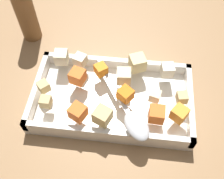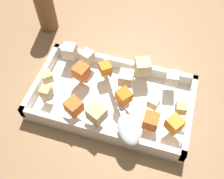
% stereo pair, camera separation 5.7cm
% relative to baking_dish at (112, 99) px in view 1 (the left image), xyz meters
% --- Properties ---
extents(ground_plane, '(4.00, 4.00, 0.00)m').
position_rel_baking_dish_xyz_m(ground_plane, '(0.02, -0.01, -0.01)').
color(ground_plane, '#936D47').
extents(baking_dish, '(0.36, 0.20, 0.04)m').
position_rel_baking_dish_xyz_m(baking_dish, '(0.00, 0.00, 0.00)').
color(baking_dish, white).
rests_on(baking_dish, ground_plane).
extents(carrot_chunk_heap_top, '(0.04, 0.04, 0.03)m').
position_rel_baking_dish_xyz_m(carrot_chunk_heap_top, '(0.06, 0.07, 0.05)').
color(carrot_chunk_heap_top, orange).
rests_on(carrot_chunk_heap_top, baking_dish).
extents(carrot_chunk_near_left, '(0.04, 0.04, 0.03)m').
position_rel_baking_dish_xyz_m(carrot_chunk_near_left, '(-0.03, 0.01, 0.04)').
color(carrot_chunk_near_left, orange).
rests_on(carrot_chunk_near_left, baking_dish).
extents(carrot_chunk_near_right, '(0.04, 0.04, 0.03)m').
position_rel_baking_dish_xyz_m(carrot_chunk_near_right, '(0.03, -0.05, 0.04)').
color(carrot_chunk_near_right, orange).
rests_on(carrot_chunk_near_right, baking_dish).
extents(carrot_chunk_near_spoon, '(0.03, 0.03, 0.03)m').
position_rel_baking_dish_xyz_m(carrot_chunk_near_spoon, '(-0.10, 0.05, 0.05)').
color(carrot_chunk_near_spoon, orange).
rests_on(carrot_chunk_near_spoon, baking_dish).
extents(carrot_chunk_corner_nw, '(0.04, 0.04, 0.03)m').
position_rel_baking_dish_xyz_m(carrot_chunk_corner_nw, '(-0.14, 0.05, 0.04)').
color(carrot_chunk_corner_nw, orange).
rests_on(carrot_chunk_corner_nw, baking_dish).
extents(carrot_chunk_far_right, '(0.04, 0.04, 0.03)m').
position_rel_baking_dish_xyz_m(carrot_chunk_far_right, '(0.08, -0.02, 0.05)').
color(carrot_chunk_far_right, orange).
rests_on(carrot_chunk_far_right, baking_dish).
extents(potato_chunk_corner_ne, '(0.03, 0.03, 0.03)m').
position_rel_baking_dish_xyz_m(potato_chunk_corner_ne, '(0.13, -0.08, 0.05)').
color(potato_chunk_corner_ne, beige).
rests_on(potato_chunk_corner_ne, baking_dish).
extents(potato_chunk_front_center, '(0.02, 0.02, 0.02)m').
position_rel_baking_dish_xyz_m(potato_chunk_front_center, '(0.14, 0.05, 0.04)').
color(potato_chunk_front_center, tan).
rests_on(potato_chunk_front_center, baking_dish).
extents(potato_chunk_mid_right, '(0.03, 0.03, 0.02)m').
position_rel_baking_dish_xyz_m(potato_chunk_mid_right, '(-0.09, 0.01, 0.04)').
color(potato_chunk_mid_right, beige).
rests_on(potato_chunk_mid_right, baking_dish).
extents(potato_chunk_center, '(0.03, 0.03, 0.02)m').
position_rel_baking_dish_xyz_m(potato_chunk_center, '(-0.15, 0.00, 0.04)').
color(potato_chunk_center, tan).
rests_on(potato_chunk_center, baking_dish).
extents(potato_chunk_far_left, '(0.03, 0.03, 0.03)m').
position_rel_baking_dish_xyz_m(potato_chunk_far_left, '(-0.02, -0.03, 0.05)').
color(potato_chunk_far_left, beige).
rests_on(potato_chunk_far_left, baking_dish).
extents(potato_chunk_corner_sw, '(0.03, 0.03, 0.03)m').
position_rel_baking_dish_xyz_m(potato_chunk_corner_sw, '(0.08, -0.07, 0.04)').
color(potato_chunk_corner_sw, beige).
rests_on(potato_chunk_corner_sw, baking_dish).
extents(potato_chunk_back_center, '(0.04, 0.04, 0.03)m').
position_rel_baking_dish_xyz_m(potato_chunk_back_center, '(0.01, 0.07, 0.05)').
color(potato_chunk_back_center, tan).
rests_on(potato_chunk_back_center, baking_dish).
extents(potato_chunk_rim_edge, '(0.03, 0.03, 0.02)m').
position_rel_baking_dish_xyz_m(potato_chunk_rim_edge, '(0.15, 0.01, 0.04)').
color(potato_chunk_rim_edge, tan).
rests_on(potato_chunk_rim_edge, baking_dish).
extents(potato_chunk_heap_side, '(0.04, 0.04, 0.03)m').
position_rel_baking_dish_xyz_m(potato_chunk_heap_side, '(-0.05, -0.08, 0.05)').
color(potato_chunk_heap_side, '#E0CC89').
rests_on(potato_chunk_heap_side, baking_dish).
extents(parsnip_chunk_mid_left, '(0.03, 0.03, 0.03)m').
position_rel_baking_dish_xyz_m(parsnip_chunk_mid_left, '(-0.12, -0.07, 0.04)').
color(parsnip_chunk_mid_left, silver).
rests_on(parsnip_chunk_mid_left, baking_dish).
extents(serving_spoon, '(0.14, 0.22, 0.02)m').
position_rel_baking_dish_xyz_m(serving_spoon, '(-0.05, 0.07, 0.04)').
color(serving_spoon, silver).
rests_on(serving_spoon, baking_dish).
extents(pepper_mill, '(0.05, 0.05, 0.19)m').
position_rel_baking_dish_xyz_m(pepper_mill, '(0.25, -0.19, 0.07)').
color(pepper_mill, brown).
rests_on(pepper_mill, ground_plane).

